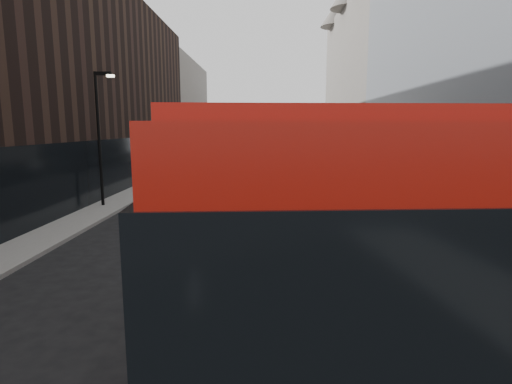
# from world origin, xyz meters

# --- Properties ---
(sidewalk_right) EXTENTS (3.00, 80.00, 0.15)m
(sidewalk_right) POSITION_xyz_m (7.50, 25.00, 0.07)
(sidewalk_right) COLOR slate
(sidewalk_right) RESTS_ON ground
(sidewalk_left) EXTENTS (2.00, 80.00, 0.15)m
(sidewalk_left) POSITION_xyz_m (-8.00, 25.00, 0.07)
(sidewalk_left) COLOR slate
(sidewalk_left) RESTS_ON ground
(building_modern_block) EXTENTS (5.03, 22.00, 20.00)m
(building_modern_block) POSITION_xyz_m (11.47, 21.00, 9.90)
(building_modern_block) COLOR gray
(building_modern_block) RESTS_ON ground
(building_victorian) EXTENTS (6.50, 24.00, 21.00)m
(building_victorian) POSITION_xyz_m (11.38, 44.00, 9.66)
(building_victorian) COLOR slate
(building_victorian) RESTS_ON ground
(building_left_mid) EXTENTS (5.00, 24.00, 14.00)m
(building_left_mid) POSITION_xyz_m (-11.50, 30.00, 7.00)
(building_left_mid) COLOR black
(building_left_mid) RESTS_ON ground
(building_left_far) EXTENTS (5.00, 20.00, 13.00)m
(building_left_far) POSITION_xyz_m (-11.50, 52.00, 6.50)
(building_left_far) COLOR slate
(building_left_far) RESTS_ON ground
(street_lamp) EXTENTS (1.06, 0.22, 7.00)m
(street_lamp) POSITION_xyz_m (-8.22, 18.00, 4.18)
(street_lamp) COLOR black
(street_lamp) RESTS_ON sidewalk_left
(red_bus) EXTENTS (3.42, 11.07, 4.41)m
(red_bus) POSITION_xyz_m (0.80, 4.15, 2.45)
(red_bus) COLOR #A4130A
(red_bus) RESTS_ON ground
(grey_bus) EXTENTS (4.55, 12.66, 4.01)m
(grey_bus) POSITION_xyz_m (0.93, 40.47, 2.15)
(grey_bus) COLOR black
(grey_bus) RESTS_ON ground
(car_a) EXTENTS (1.86, 4.57, 1.55)m
(car_a) POSITION_xyz_m (4.04, 16.02, 0.78)
(car_a) COLOR black
(car_a) RESTS_ON ground
(car_b) EXTENTS (2.05, 4.41, 1.40)m
(car_b) POSITION_xyz_m (1.88, 18.00, 0.70)
(car_b) COLOR gray
(car_b) RESTS_ON ground
(car_c) EXTENTS (2.74, 5.45, 1.52)m
(car_c) POSITION_xyz_m (2.13, 27.87, 0.76)
(car_c) COLOR black
(car_c) RESTS_ON ground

